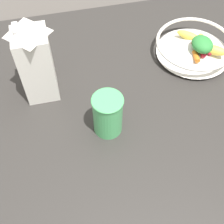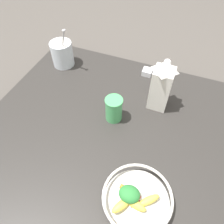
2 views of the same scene
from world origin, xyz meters
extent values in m
plane|color=#4C4742|center=(0.00, 0.00, 0.00)|extent=(6.00, 6.00, 0.00)
cube|color=#2D2B28|center=(0.00, 0.00, 0.02)|extent=(1.06, 1.06, 0.05)
cylinder|color=silver|center=(-0.23, 0.21, 0.05)|extent=(0.12, 0.12, 0.01)
cone|color=silver|center=(-0.23, 0.21, 0.08)|extent=(0.23, 0.23, 0.04)
torus|color=silver|center=(-0.23, 0.21, 0.09)|extent=(0.24, 0.24, 0.01)
ellipsoid|color=#EFD64C|center=(-0.26, 0.21, 0.09)|extent=(0.07, 0.07, 0.03)
ellipsoid|color=#EFD64C|center=(-0.22, 0.24, 0.09)|extent=(0.08, 0.04, 0.03)
ellipsoid|color=#EFD64C|center=(-0.19, 0.26, 0.09)|extent=(0.07, 0.08, 0.03)
cylinder|color=orange|center=(-0.18, 0.20, 0.09)|extent=(0.04, 0.02, 0.02)
sphere|color=red|center=(-0.23, 0.23, 0.09)|extent=(0.02, 0.02, 0.02)
sphere|color=red|center=(-0.23, 0.21, 0.09)|extent=(0.02, 0.02, 0.02)
sphere|color=red|center=(-0.18, 0.22, 0.09)|extent=(0.02, 0.02, 0.02)
sphere|color=red|center=(-0.18, 0.25, 0.09)|extent=(0.02, 0.02, 0.02)
sphere|color=red|center=(-0.22, 0.24, 0.08)|extent=(0.01, 0.01, 0.01)
sphere|color=red|center=(-0.21, 0.22, 0.09)|extent=(0.02, 0.02, 0.02)
ellipsoid|color=#2D7F38|center=(-0.20, 0.22, 0.11)|extent=(0.07, 0.06, 0.04)
cube|color=silver|center=(-0.18, -0.25, 0.15)|extent=(0.08, 0.08, 0.21)
pyramid|color=silver|center=(-0.18, -0.25, 0.28)|extent=(0.08, 0.08, 0.05)
cylinder|color=white|center=(-0.18, -0.27, 0.27)|extent=(0.03, 0.01, 0.03)
cylinder|color=#4CB266|center=(-0.02, -0.10, 0.11)|extent=(0.07, 0.07, 0.12)
torus|color=#4CB266|center=(-0.02, -0.10, 0.16)|extent=(0.08, 0.08, 0.01)
camera|label=1|loc=(0.41, -0.19, 0.73)|focal=50.00mm
camera|label=2|loc=(-0.24, 0.47, 0.82)|focal=35.00mm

